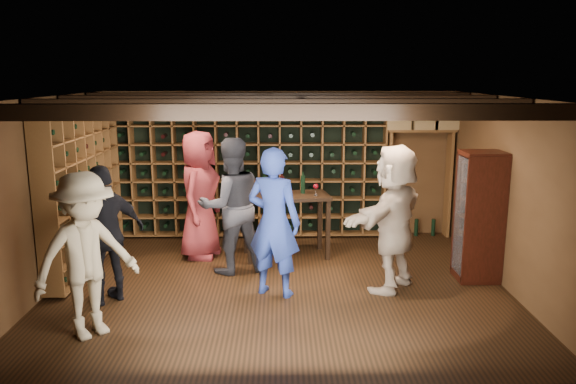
{
  "coord_description": "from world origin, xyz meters",
  "views": [
    {
      "loc": [
        0.03,
        -7.13,
        2.79
      ],
      "look_at": [
        0.12,
        0.2,
        1.24
      ],
      "focal_mm": 35.0,
      "sensor_mm": 36.0,
      "label": 1
    }
  ],
  "objects_px": {
    "guest_red_floral": "(199,195)",
    "guest_woman_black": "(106,235)",
    "man_blue_shirt": "(274,222)",
    "guest_khaki": "(86,256)",
    "man_grey_suit": "(231,206)",
    "display_cabinet": "(479,219)",
    "guest_beige": "(394,218)",
    "tasting_table": "(286,203)"
  },
  "relations": [
    {
      "from": "man_blue_shirt",
      "to": "guest_red_floral",
      "type": "relative_size",
      "value": 0.98
    },
    {
      "from": "man_blue_shirt",
      "to": "man_grey_suit",
      "type": "bearing_deg",
      "value": -32.4
    },
    {
      "from": "guest_woman_black",
      "to": "tasting_table",
      "type": "bearing_deg",
      "value": 174.51
    },
    {
      "from": "man_blue_shirt",
      "to": "tasting_table",
      "type": "height_order",
      "value": "man_blue_shirt"
    },
    {
      "from": "guest_red_floral",
      "to": "tasting_table",
      "type": "distance_m",
      "value": 1.33
    },
    {
      "from": "display_cabinet",
      "to": "tasting_table",
      "type": "relative_size",
      "value": 1.26
    },
    {
      "from": "guest_red_floral",
      "to": "tasting_table",
      "type": "bearing_deg",
      "value": -78.24
    },
    {
      "from": "guest_woman_black",
      "to": "guest_beige",
      "type": "xyz_separation_m",
      "value": [
        3.61,
        0.4,
        0.1
      ]
    },
    {
      "from": "guest_red_floral",
      "to": "guest_khaki",
      "type": "distance_m",
      "value": 2.81
    },
    {
      "from": "guest_red_floral",
      "to": "guest_beige",
      "type": "distance_m",
      "value": 3.03
    },
    {
      "from": "display_cabinet",
      "to": "guest_woman_black",
      "type": "bearing_deg",
      "value": -171.67
    },
    {
      "from": "man_grey_suit",
      "to": "guest_beige",
      "type": "distance_m",
      "value": 2.27
    },
    {
      "from": "guest_red_floral",
      "to": "guest_woman_black",
      "type": "relative_size",
      "value": 1.13
    },
    {
      "from": "guest_khaki",
      "to": "tasting_table",
      "type": "relative_size",
      "value": 1.3
    },
    {
      "from": "display_cabinet",
      "to": "guest_red_floral",
      "type": "height_order",
      "value": "guest_red_floral"
    },
    {
      "from": "guest_red_floral",
      "to": "tasting_table",
      "type": "relative_size",
      "value": 1.41
    },
    {
      "from": "guest_red_floral",
      "to": "guest_woman_black",
      "type": "height_order",
      "value": "guest_red_floral"
    },
    {
      "from": "man_grey_suit",
      "to": "man_blue_shirt",
      "type": "bearing_deg",
      "value": 103.58
    },
    {
      "from": "man_blue_shirt",
      "to": "guest_red_floral",
      "type": "bearing_deg",
      "value": -31.03
    },
    {
      "from": "guest_red_floral",
      "to": "guest_khaki",
      "type": "bearing_deg",
      "value": 175.81
    },
    {
      "from": "man_grey_suit",
      "to": "guest_red_floral",
      "type": "distance_m",
      "value": 0.87
    },
    {
      "from": "guest_khaki",
      "to": "guest_beige",
      "type": "distance_m",
      "value": 3.78
    },
    {
      "from": "display_cabinet",
      "to": "man_blue_shirt",
      "type": "distance_m",
      "value": 2.82
    },
    {
      "from": "guest_woman_black",
      "to": "tasting_table",
      "type": "distance_m",
      "value": 2.81
    },
    {
      "from": "man_grey_suit",
      "to": "guest_khaki",
      "type": "xyz_separation_m",
      "value": [
        -1.36,
        -2.0,
        -0.06
      ]
    },
    {
      "from": "man_blue_shirt",
      "to": "display_cabinet",
      "type": "bearing_deg",
      "value": -147.54
    },
    {
      "from": "guest_khaki",
      "to": "man_grey_suit",
      "type": "bearing_deg",
      "value": 11.32
    },
    {
      "from": "display_cabinet",
      "to": "man_blue_shirt",
      "type": "bearing_deg",
      "value": -169.74
    },
    {
      "from": "guest_beige",
      "to": "display_cabinet",
      "type": "bearing_deg",
      "value": 140.94
    },
    {
      "from": "guest_woman_black",
      "to": "tasting_table",
      "type": "xyz_separation_m",
      "value": [
        2.22,
        1.72,
        -0.01
      ]
    },
    {
      "from": "display_cabinet",
      "to": "guest_khaki",
      "type": "bearing_deg",
      "value": -160.96
    },
    {
      "from": "guest_khaki",
      "to": "guest_woman_black",
      "type": "bearing_deg",
      "value": 50.26
    },
    {
      "from": "man_blue_shirt",
      "to": "guest_khaki",
      "type": "relative_size",
      "value": 1.06
    },
    {
      "from": "display_cabinet",
      "to": "guest_khaki",
      "type": "relative_size",
      "value": 0.97
    },
    {
      "from": "man_blue_shirt",
      "to": "guest_red_floral",
      "type": "height_order",
      "value": "guest_red_floral"
    },
    {
      "from": "guest_woman_black",
      "to": "guest_red_floral",
      "type": "bearing_deg",
      "value": -160.52
    },
    {
      "from": "man_blue_shirt",
      "to": "guest_beige",
      "type": "height_order",
      "value": "guest_beige"
    },
    {
      "from": "man_blue_shirt",
      "to": "guest_beige",
      "type": "distance_m",
      "value": 1.57
    },
    {
      "from": "guest_beige",
      "to": "tasting_table",
      "type": "height_order",
      "value": "guest_beige"
    },
    {
      "from": "display_cabinet",
      "to": "man_grey_suit",
      "type": "distance_m",
      "value": 3.41
    },
    {
      "from": "display_cabinet",
      "to": "man_blue_shirt",
      "type": "relative_size",
      "value": 0.92
    },
    {
      "from": "display_cabinet",
      "to": "guest_red_floral",
      "type": "distance_m",
      "value": 4.07
    }
  ]
}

